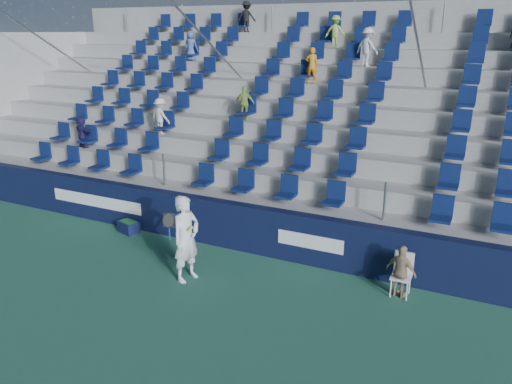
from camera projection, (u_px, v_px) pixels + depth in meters
ground at (184, 312)px, 9.79m from camera, size 70.00×70.00×0.00m
sponsor_wall at (255, 229)px, 12.29m from camera, size 24.00×0.32×1.20m
grandstand at (324, 132)px, 16.16m from camera, size 24.00×8.17×6.63m
tennis_player at (186, 238)px, 10.82m from camera, size 0.70×0.79×1.94m
line_judge_chair at (402, 271)px, 10.35m from camera, size 0.41×0.42×0.92m
line_judge at (401, 272)px, 10.21m from camera, size 0.72×0.48×1.13m
ball_bin at (128, 226)px, 13.62m from camera, size 0.66×0.53×0.32m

